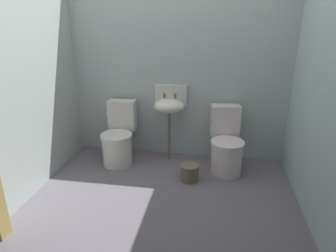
{
  "coord_description": "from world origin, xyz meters",
  "views": [
    {
      "loc": [
        0.49,
        -2.74,
        1.84
      ],
      "look_at": [
        0.0,
        0.26,
        0.7
      ],
      "focal_mm": 31.71,
      "sensor_mm": 36.0,
      "label": 1
    }
  ],
  "objects_px": {
    "toilet_right": "(226,146)",
    "bucket": "(190,172)",
    "sink": "(169,105)",
    "toilet_left": "(119,139)"
  },
  "relations": [
    {
      "from": "sink",
      "to": "bucket",
      "type": "bearing_deg",
      "value": -57.77
    },
    {
      "from": "toilet_left",
      "to": "bucket",
      "type": "height_order",
      "value": "toilet_left"
    },
    {
      "from": "toilet_left",
      "to": "bucket",
      "type": "distance_m",
      "value": 1.05
    },
    {
      "from": "toilet_right",
      "to": "sink",
      "type": "relative_size",
      "value": 0.79
    },
    {
      "from": "bucket",
      "to": "toilet_right",
      "type": "bearing_deg",
      "value": 38.67
    },
    {
      "from": "toilet_right",
      "to": "bucket",
      "type": "bearing_deg",
      "value": 31.7
    },
    {
      "from": "toilet_left",
      "to": "sink",
      "type": "distance_m",
      "value": 0.8
    },
    {
      "from": "sink",
      "to": "toilet_left",
      "type": "bearing_deg",
      "value": -163.62
    },
    {
      "from": "toilet_right",
      "to": "bucket",
      "type": "xyz_separation_m",
      "value": [
        -0.41,
        -0.33,
        -0.22
      ]
    },
    {
      "from": "toilet_left",
      "to": "toilet_right",
      "type": "relative_size",
      "value": 1.0
    }
  ]
}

